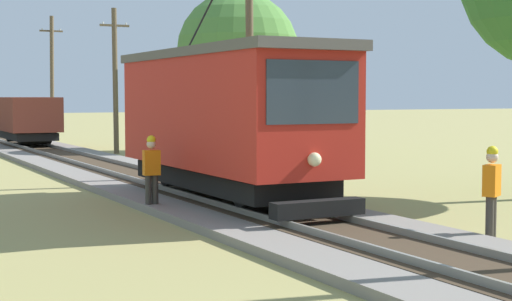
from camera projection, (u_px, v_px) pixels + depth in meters
name	position (u px, v px, depth m)	size (l,w,h in m)	color
red_tram	(227.00, 117.00, 19.06)	(2.60, 8.54, 4.79)	red
freight_car	(28.00, 118.00, 40.13)	(2.40, 5.20, 2.31)	maroon
utility_pole_mid	(250.00, 63.00, 24.56)	(1.40, 0.37, 7.25)	brown
utility_pole_far	(115.00, 79.00, 36.91)	(1.40, 0.37, 6.77)	brown
utility_pole_distant	(52.00, 77.00, 48.25)	(1.40, 0.62, 7.54)	brown
track_worker	(492.00, 189.00, 14.52)	(0.45, 0.40, 1.78)	#38332D
second_worker	(152.00, 170.00, 18.37)	(0.40, 0.28, 1.78)	#38332D
tree_right_far	(238.00, 53.00, 37.74)	(5.83, 5.83, 7.67)	#4C3823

